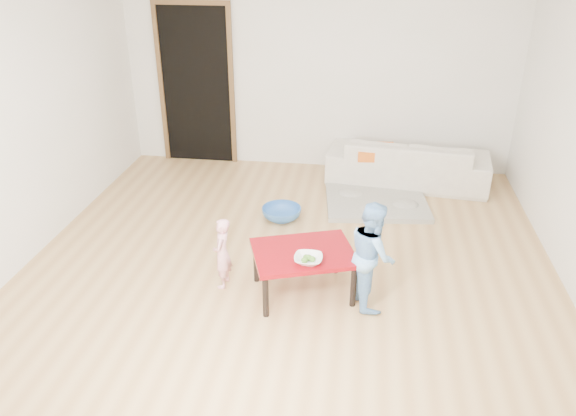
% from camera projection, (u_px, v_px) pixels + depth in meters
% --- Properties ---
extents(floor, '(5.00, 5.00, 0.01)m').
position_uv_depth(floor, '(291.00, 259.00, 5.47)').
color(floor, '#B2844C').
rests_on(floor, ground).
extents(back_wall, '(5.00, 0.02, 2.60)m').
position_uv_depth(back_wall, '(318.00, 69.00, 7.11)').
color(back_wall, white).
rests_on(back_wall, floor).
extents(left_wall, '(0.02, 5.00, 2.60)m').
position_uv_depth(left_wall, '(25.00, 119.00, 5.21)').
color(left_wall, white).
rests_on(left_wall, floor).
extents(doorway, '(1.02, 0.08, 2.11)m').
position_uv_depth(doorway, '(197.00, 86.00, 7.42)').
color(doorway, brown).
rests_on(doorway, back_wall).
extents(sofa, '(2.03, 0.98, 0.57)m').
position_uv_depth(sofa, '(408.00, 161.00, 7.01)').
color(sofa, silver).
rests_on(sofa, floor).
extents(cushion, '(0.50, 0.45, 0.12)m').
position_uv_depth(cushion, '(376.00, 152.00, 6.87)').
color(cushion, orange).
rests_on(cushion, sofa).
extents(red_table, '(1.01, 0.88, 0.42)m').
position_uv_depth(red_table, '(303.00, 272.00, 4.86)').
color(red_table, maroon).
rests_on(red_table, floor).
extents(bowl, '(0.23, 0.23, 0.06)m').
position_uv_depth(bowl, '(308.00, 259.00, 4.60)').
color(bowl, white).
rests_on(bowl, red_table).
extents(broccoli, '(0.12, 0.12, 0.06)m').
position_uv_depth(broccoli, '(308.00, 259.00, 4.60)').
color(broccoli, '#2D5919').
rests_on(broccoli, red_table).
extents(child_pink, '(0.16, 0.24, 0.66)m').
position_uv_depth(child_pink, '(222.00, 253.00, 4.92)').
color(child_pink, pink).
rests_on(child_pink, floor).
extents(child_blue, '(0.46, 0.53, 0.94)m').
position_uv_depth(child_blue, '(372.00, 254.00, 4.63)').
color(child_blue, '#6294E4').
rests_on(child_blue, floor).
extents(basin, '(0.43, 0.43, 0.14)m').
position_uv_depth(basin, '(282.00, 213.00, 6.19)').
color(basin, '#2E62AE').
rests_on(basin, floor).
extents(blanket, '(1.25, 1.08, 0.06)m').
position_uv_depth(blanket, '(376.00, 202.00, 6.54)').
color(blanket, '#AAA796').
rests_on(blanket, floor).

